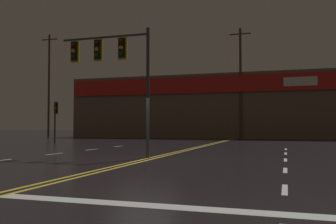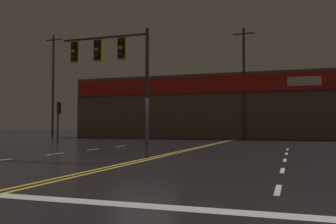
% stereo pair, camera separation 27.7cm
% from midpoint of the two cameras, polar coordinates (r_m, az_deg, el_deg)
% --- Properties ---
extents(ground_plane, '(200.00, 200.00, 0.00)m').
position_cam_midpoint_polar(ground_plane, '(14.71, -3.40, -7.36)').
color(ground_plane, black).
extents(road_markings, '(15.68, 60.00, 0.01)m').
position_cam_midpoint_polar(road_markings, '(12.92, -1.61, -8.06)').
color(road_markings, gold).
rests_on(road_markings, ground).
extents(traffic_signal_median, '(4.15, 0.36, 5.48)m').
position_cam_midpoint_polar(traffic_signal_median, '(16.62, -8.46, 8.09)').
color(traffic_signal_median, '#38383D').
rests_on(traffic_signal_median, ground).
extents(traffic_signal_corner_northwest, '(0.42, 0.36, 3.28)m').
position_cam_midpoint_polar(traffic_signal_corner_northwest, '(30.67, -16.07, -0.09)').
color(traffic_signal_corner_northwest, '#38383D').
rests_on(traffic_signal_corner_northwest, ground).
extents(building_backdrop, '(38.30, 10.23, 7.03)m').
position_cam_midpoint_polar(building_backdrop, '(44.80, 11.46, 0.67)').
color(building_backdrop, brown).
rests_on(building_backdrop, ground).
extents(utility_pole_row, '(47.74, 0.26, 12.71)m').
position_cam_midpoint_polar(utility_pole_row, '(40.22, 8.93, 4.53)').
color(utility_pole_row, '#4C3828').
rests_on(utility_pole_row, ground).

